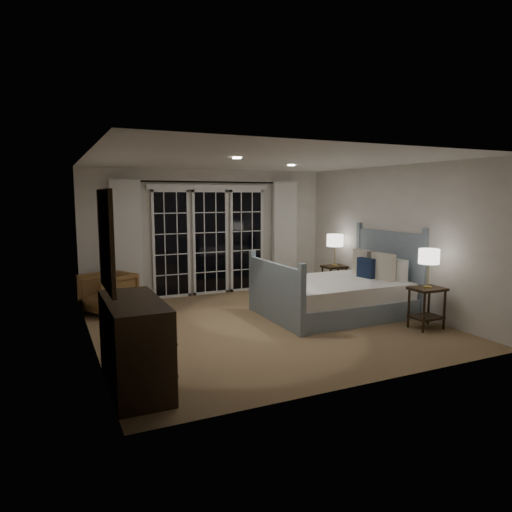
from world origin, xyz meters
name	(u,v)px	position (x,y,z in m)	size (l,w,h in m)	color
floor	(264,324)	(0.00, 0.00, 0.00)	(5.00, 5.00, 0.00)	#927C4F
ceiling	(264,161)	(0.00, 0.00, 2.50)	(5.00, 5.00, 0.00)	silver
wall_left	(89,253)	(-2.50, 0.00, 1.25)	(0.02, 5.00, 2.50)	silver
wall_right	(392,238)	(2.50, 0.00, 1.25)	(0.02, 5.00, 2.50)	silver
wall_back	(210,232)	(0.00, 2.50, 1.25)	(5.00, 0.02, 2.50)	silver
wall_front	(370,268)	(0.00, -2.50, 1.25)	(5.00, 0.02, 2.50)	silver
french_doors	(210,240)	(0.00, 2.46, 1.09)	(2.50, 0.04, 2.20)	black
curtain_rod	(211,182)	(0.00, 2.40, 2.25)	(0.03, 0.03, 3.50)	black
curtain_left	(127,241)	(-1.65, 2.38, 1.15)	(0.55, 0.10, 2.25)	silver
curtain_right	(285,235)	(1.65, 2.38, 1.15)	(0.55, 0.10, 2.25)	silver
downlight_a	(291,165)	(0.80, 0.60, 2.49)	(0.12, 0.12, 0.01)	white
downlight_b	(237,158)	(-0.60, -0.40, 2.49)	(0.12, 0.12, 0.01)	white
bed	(338,294)	(1.41, 0.05, 0.34)	(2.33, 1.68, 1.36)	#83949E
nightstand_left	(427,302)	(2.13, -1.22, 0.41)	(0.48, 0.38, 0.63)	black
nightstand_right	(334,276)	(2.23, 1.34, 0.38)	(0.45, 0.36, 0.59)	black
lamp_left	(429,257)	(2.13, -1.22, 1.09)	(0.30, 0.30, 0.58)	gold
lamp_right	(335,241)	(2.23, 1.34, 1.09)	(0.33, 0.33, 0.63)	gold
armchair	(108,293)	(-2.10, 1.73, 0.35)	(0.74, 0.76, 0.69)	brown
dresser	(135,344)	(-2.23, -1.54, 0.47)	(0.56, 1.32, 0.93)	black
mirror	(106,240)	(-2.47, -1.54, 1.55)	(0.05, 0.85, 1.00)	black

